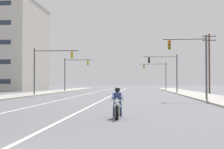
% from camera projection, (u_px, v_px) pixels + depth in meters
% --- Properties ---
extents(lane_stripe_center, '(0.16, 100.00, 0.01)m').
position_uv_depth(lane_stripe_center, '(116.00, 94.00, 51.77)').
color(lane_stripe_center, beige).
rests_on(lane_stripe_center, ground).
extents(lane_stripe_left, '(0.16, 100.00, 0.01)m').
position_uv_depth(lane_stripe_left, '(89.00, 93.00, 52.08)').
color(lane_stripe_left, beige).
rests_on(lane_stripe_left, ground).
extents(sidewalk_kerb_right, '(4.40, 110.00, 0.14)m').
position_uv_depth(sidewalk_kerb_right, '(195.00, 94.00, 45.95)').
color(sidewalk_kerb_right, '#9E998E').
rests_on(sidewalk_kerb_right, ground).
extents(sidewalk_kerb_left, '(4.40, 110.00, 0.14)m').
position_uv_depth(sidewalk_kerb_left, '(32.00, 94.00, 47.65)').
color(sidewalk_kerb_left, '#9E998E').
rests_on(sidewalk_kerb_left, ground).
extents(motorcycle_with_rider, '(0.70, 2.19, 1.46)m').
position_uv_depth(motorcycle_with_rider, '(117.00, 106.00, 16.02)').
color(motorcycle_with_rider, black).
rests_on(motorcycle_with_rider, ground).
extents(traffic_signal_near_right, '(4.17, 0.37, 6.20)m').
position_uv_depth(traffic_signal_near_right, '(194.00, 58.00, 32.08)').
color(traffic_signal_near_right, '#47474C').
rests_on(traffic_signal_near_right, ground).
extents(traffic_signal_near_left, '(5.97, 0.37, 6.20)m').
position_uv_depth(traffic_signal_near_left, '(47.00, 64.00, 44.09)').
color(traffic_signal_near_left, '#47474C').
rests_on(traffic_signal_near_left, ground).
extents(traffic_signal_mid_right, '(5.36, 0.62, 6.20)m').
position_uv_depth(traffic_signal_mid_right, '(167.00, 67.00, 54.15)').
color(traffic_signal_mid_right, '#47474C').
rests_on(traffic_signal_mid_right, ground).
extents(traffic_signal_mid_left, '(5.05, 0.52, 6.20)m').
position_uv_depth(traffic_signal_mid_left, '(73.00, 69.00, 61.52)').
color(traffic_signal_mid_left, '#47474C').
rests_on(traffic_signal_mid_left, ground).
extents(traffic_signal_far_right, '(5.82, 0.39, 6.20)m').
position_uv_depth(traffic_signal_far_right, '(158.00, 72.00, 75.18)').
color(traffic_signal_far_right, '#47474C').
rests_on(traffic_signal_far_right, ground).
extents(utility_pole_right_far, '(2.21, 0.26, 9.55)m').
position_uv_depth(utility_pole_right_far, '(209.00, 61.00, 54.19)').
color(utility_pole_right_far, '#4C3828').
rests_on(utility_pole_right_far, ground).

